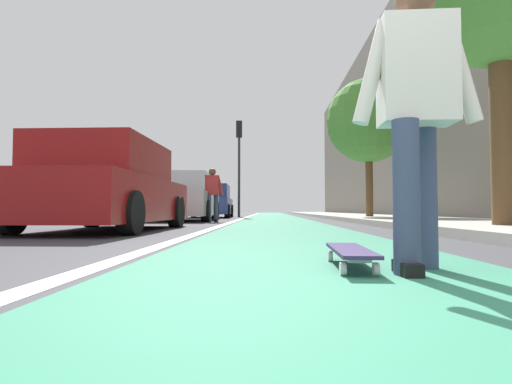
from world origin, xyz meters
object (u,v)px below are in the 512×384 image
at_px(skateboard, 350,252).
at_px(parked_car_mid, 183,198).
at_px(street_tree_mid, 369,121).
at_px(pedestrian_distant, 212,191).
at_px(skater_person, 416,104).
at_px(parked_car_far, 209,202).
at_px(traffic_light, 239,151).
at_px(parked_car_near, 107,189).

relative_size(skateboard, parked_car_mid, 0.18).
relative_size(skateboard, street_tree_mid, 0.18).
bearing_deg(skateboard, pedestrian_distant, 12.45).
xyz_separation_m(skateboard, skater_person, (-0.15, -0.35, 0.84)).
distance_m(skateboard, parked_car_mid, 11.14).
distance_m(skateboard, skater_person, 0.92).
xyz_separation_m(skateboard, pedestrian_distant, (9.51, 2.10, 0.79)).
relative_size(parked_car_far, traffic_light, 0.93).
bearing_deg(street_tree_mid, parked_car_near, 140.09).
xyz_separation_m(skater_person, parked_car_far, (16.40, 3.49, -0.24)).
height_order(traffic_light, street_tree_mid, street_tree_mid).
bearing_deg(parked_car_mid, pedestrian_distant, -136.70).
distance_m(traffic_light, pedestrian_distant, 8.49).
bearing_deg(skater_person, parked_car_mid, 18.06).
bearing_deg(skater_person, street_tree_mid, -12.25).
bearing_deg(street_tree_mid, pedestrian_distant, 112.30).
bearing_deg(pedestrian_distant, skateboard, -167.55).
bearing_deg(parked_car_far, skateboard, -169.04).
relative_size(parked_car_near, parked_car_mid, 0.91).
height_order(skater_person, traffic_light, traffic_light).
xyz_separation_m(parked_car_far, pedestrian_distant, (-6.73, -1.05, 0.19)).
distance_m(parked_car_far, street_tree_mid, 8.08).
bearing_deg(parked_car_near, parked_car_mid, 0.24).
xyz_separation_m(skateboard, parked_car_mid, (10.66, 3.18, 0.61)).
bearing_deg(skater_person, skateboard, 66.69).
relative_size(parked_car_near, street_tree_mid, 0.88).
bearing_deg(parked_car_mid, traffic_light, -10.28).
bearing_deg(parked_car_near, street_tree_mid, -39.91).
bearing_deg(traffic_light, skater_person, -172.81).
bearing_deg(parked_car_far, pedestrian_distant, -171.17).
distance_m(parked_car_mid, street_tree_mid, 6.67).
distance_m(skater_person, parked_car_mid, 11.37).
bearing_deg(pedestrian_distant, parked_car_mid, 43.30).
bearing_deg(skateboard, parked_car_near, 36.00).
height_order(parked_car_near, parked_car_mid, parked_car_mid).
relative_size(parked_car_mid, traffic_light, 0.98).
relative_size(skateboard, parked_car_far, 0.20).
height_order(parked_car_far, pedestrian_distant, pedestrian_distant).
relative_size(parked_car_mid, pedestrian_distant, 2.98).
distance_m(skateboard, parked_car_far, 16.56).
xyz_separation_m(skater_person, street_tree_mid, (11.71, -2.54, 2.39)).
bearing_deg(skateboard, skater_person, -113.31).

